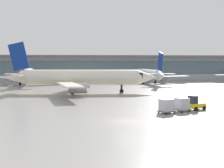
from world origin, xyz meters
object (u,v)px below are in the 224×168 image
object	(u,v)px
gate_airplane_1	(28,74)
baggage_tug	(195,104)
gate_airplane_2	(148,74)
taxiing_regional_jet	(81,78)
cargo_dolly_lead	(182,104)
cargo_dolly_trailing	(166,106)

from	to	relation	value
gate_airplane_1	baggage_tug	xyz separation A→B (m)	(32.00, -54.26, -2.35)
gate_airplane_1	gate_airplane_2	bearing A→B (deg)	-92.29
gate_airplane_1	taxiing_regional_jet	world-z (taller)	taxiing_regional_jet
gate_airplane_1	baggage_tug	world-z (taller)	gate_airplane_1
baggage_tug	cargo_dolly_lead	distance (m)	2.63
taxiing_regional_jet	gate_airplane_1	bearing A→B (deg)	125.05
cargo_dolly_lead	gate_airplane_2	bearing A→B (deg)	57.54
baggage_tug	cargo_dolly_trailing	bearing A→B (deg)	180.00
gate_airplane_2	taxiing_regional_jet	world-z (taller)	taxiing_regional_jet
baggage_tug	taxiing_regional_jet	bearing A→B (deg)	98.45
gate_airplane_2	baggage_tug	size ratio (longest dim) A/B	10.34
gate_airplane_2	cargo_dolly_trailing	world-z (taller)	gate_airplane_2
gate_airplane_2	cargo_dolly_lead	world-z (taller)	gate_airplane_2
gate_airplane_2	cargo_dolly_trailing	xyz separation A→B (m)	(-11.69, -57.53, -1.97)
gate_airplane_1	taxiing_regional_jet	bearing A→B (deg)	-154.56
gate_airplane_2	baggage_tug	distance (m)	55.81
gate_airplane_1	cargo_dolly_lead	bearing A→B (deg)	-155.78
taxiing_regional_jet	baggage_tug	distance (m)	30.72
gate_airplane_1	cargo_dolly_trailing	size ratio (longest dim) A/B	12.73
gate_airplane_1	gate_airplane_2	size ratio (longest dim) A/B	1.07
cargo_dolly_lead	cargo_dolly_trailing	bearing A→B (deg)	180.00
gate_airplane_2	taxiing_regional_jet	bearing A→B (deg)	139.29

